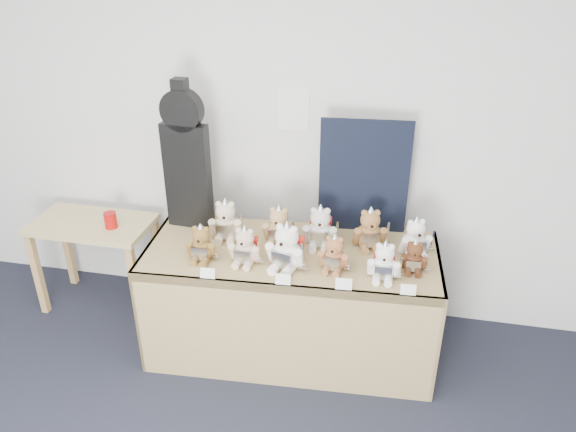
% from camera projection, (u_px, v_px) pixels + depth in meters
% --- Properties ---
extents(room_shell, '(6.00, 6.00, 6.00)m').
position_uv_depth(room_shell, '(294.00, 109.00, 3.72)').
color(room_shell, white).
rests_on(room_shell, floor).
extents(display_table, '(1.91, 0.89, 0.78)m').
position_uv_depth(display_table, '(290.00, 280.00, 3.57)').
color(display_table, olive).
rests_on(display_table, floor).
extents(side_table, '(0.86, 0.49, 0.71)m').
position_uv_depth(side_table, '(94.00, 237.00, 4.10)').
color(side_table, tan).
rests_on(side_table, floor).
extents(guitar_case, '(0.31, 0.11, 1.01)m').
position_uv_depth(guitar_case, '(186.00, 158.00, 3.65)').
color(guitar_case, black).
rests_on(guitar_case, display_table).
extents(navy_board, '(0.58, 0.07, 0.77)m').
position_uv_depth(navy_board, '(364.00, 177.00, 3.64)').
color(navy_board, black).
rests_on(navy_board, display_table).
extents(red_cup, '(0.09, 0.09, 0.12)m').
position_uv_depth(red_cup, '(111.00, 220.00, 3.95)').
color(red_cup, '#A90C0B').
rests_on(red_cup, side_table).
extents(teddy_front_far_left, '(0.21, 0.17, 0.26)m').
position_uv_depth(teddy_front_far_left, '(201.00, 244.00, 3.44)').
color(teddy_front_far_left, brown).
rests_on(teddy_front_far_left, display_table).
extents(teddy_front_left, '(0.22, 0.18, 0.27)m').
position_uv_depth(teddy_front_left, '(245.00, 247.00, 3.40)').
color(teddy_front_left, '#CAAF8E').
rests_on(teddy_front_left, display_table).
extents(teddy_front_centre, '(0.27, 0.25, 0.33)m').
position_uv_depth(teddy_front_centre, '(286.00, 248.00, 3.34)').
color(teddy_front_centre, white).
rests_on(teddy_front_centre, display_table).
extents(teddy_front_right, '(0.21, 0.18, 0.26)m').
position_uv_depth(teddy_front_right, '(334.00, 255.00, 3.33)').
color(teddy_front_right, '#955E38').
rests_on(teddy_front_right, display_table).
extents(teddy_front_far_right, '(0.21, 0.18, 0.26)m').
position_uv_depth(teddy_front_far_right, '(384.00, 263.00, 3.25)').
color(teddy_front_far_right, white).
rests_on(teddy_front_far_right, display_table).
extents(teddy_front_end, '(0.18, 0.14, 0.22)m').
position_uv_depth(teddy_front_end, '(414.00, 258.00, 3.33)').
color(teddy_front_end, '#542F1C').
rests_on(teddy_front_end, display_table).
extents(teddy_back_left, '(0.25, 0.21, 0.30)m').
position_uv_depth(teddy_back_left, '(226.00, 222.00, 3.66)').
color(teddy_back_left, beige).
rests_on(teddy_back_left, display_table).
extents(teddy_back_centre_left, '(0.23, 0.19, 0.29)m').
position_uv_depth(teddy_back_centre_left, '(279.00, 227.00, 3.61)').
color(teddy_back_centre_left, tan).
rests_on(teddy_back_centre_left, display_table).
extents(teddy_back_centre_right, '(0.25, 0.21, 0.31)m').
position_uv_depth(teddy_back_centre_right, '(320.00, 228.00, 3.58)').
color(teddy_back_centre_right, beige).
rests_on(teddy_back_centre_right, display_table).
extents(teddy_back_right, '(0.25, 0.22, 0.30)m').
position_uv_depth(teddy_back_right, '(370.00, 230.00, 3.56)').
color(teddy_back_right, olive).
rests_on(teddy_back_right, display_table).
extents(teddy_back_end, '(0.23, 0.22, 0.28)m').
position_uv_depth(teddy_back_end, '(415.00, 239.00, 3.49)').
color(teddy_back_end, white).
rests_on(teddy_back_end, display_table).
extents(teddy_back_far_left, '(0.18, 0.15, 0.22)m').
position_uv_depth(teddy_back_far_left, '(222.00, 223.00, 3.71)').
color(teddy_back_far_left, olive).
rests_on(teddy_back_far_left, display_table).
extents(entry_card_a, '(0.09, 0.02, 0.06)m').
position_uv_depth(entry_card_a, '(208.00, 273.00, 3.28)').
color(entry_card_a, white).
rests_on(entry_card_a, display_table).
extents(entry_card_b, '(0.09, 0.02, 0.06)m').
position_uv_depth(entry_card_b, '(283.00, 279.00, 3.22)').
color(entry_card_b, white).
rests_on(entry_card_b, display_table).
extents(entry_card_c, '(0.10, 0.03, 0.07)m').
position_uv_depth(entry_card_c, '(344.00, 284.00, 3.18)').
color(entry_card_c, white).
rests_on(entry_card_c, display_table).
extents(entry_card_d, '(0.09, 0.02, 0.06)m').
position_uv_depth(entry_card_d, '(408.00, 290.00, 3.13)').
color(entry_card_d, white).
rests_on(entry_card_d, display_table).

